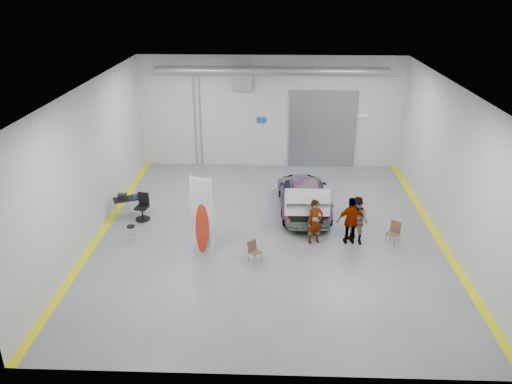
{
  "coord_description": "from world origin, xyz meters",
  "views": [
    {
      "loc": [
        0.14,
        -18.18,
        9.7
      ],
      "look_at": [
        -0.54,
        0.71,
        1.5
      ],
      "focal_mm": 35.0,
      "sensor_mm": 36.0,
      "label": 1
    }
  ],
  "objects_px": {
    "folding_chair_far": "(392,237)",
    "person_b": "(357,221)",
    "folding_chair_near": "(255,256)",
    "sedan_car": "(304,194)",
    "person_c": "(351,221)",
    "shop_stool": "(131,233)",
    "office_chair": "(142,208)",
    "surfboard_display": "(204,221)",
    "person_a": "(315,222)",
    "work_table": "(127,198)"
  },
  "relations": [
    {
      "from": "folding_chair_far",
      "to": "person_b",
      "type": "bearing_deg",
      "value": -142.05
    },
    {
      "from": "folding_chair_near",
      "to": "sedan_car",
      "type": "bearing_deg",
      "value": 25.93
    },
    {
      "from": "sedan_car",
      "to": "person_b",
      "type": "height_order",
      "value": "person_b"
    },
    {
      "from": "folding_chair_far",
      "to": "office_chair",
      "type": "bearing_deg",
      "value": -151.7
    },
    {
      "from": "person_a",
      "to": "folding_chair_near",
      "type": "xyz_separation_m",
      "value": [
        -2.29,
        -1.59,
        -0.65
      ]
    },
    {
      "from": "sedan_car",
      "to": "folding_chair_near",
      "type": "distance_m",
      "value": 4.99
    },
    {
      "from": "person_b",
      "to": "folding_chair_far",
      "type": "xyz_separation_m",
      "value": [
        1.43,
        -0.01,
        -0.69
      ]
    },
    {
      "from": "person_b",
      "to": "person_c",
      "type": "xyz_separation_m",
      "value": [
        -0.23,
        0.0,
        -0.0
      ]
    },
    {
      "from": "surfboard_display",
      "to": "folding_chair_near",
      "type": "xyz_separation_m",
      "value": [
        1.94,
        -0.74,
        -1.04
      ]
    },
    {
      "from": "person_b",
      "to": "person_c",
      "type": "distance_m",
      "value": 0.23
    },
    {
      "from": "surfboard_display",
      "to": "office_chair",
      "type": "height_order",
      "value": "surfboard_display"
    },
    {
      "from": "person_a",
      "to": "work_table",
      "type": "relative_size",
      "value": 1.29
    },
    {
      "from": "person_b",
      "to": "shop_stool",
      "type": "xyz_separation_m",
      "value": [
        -8.88,
        -0.13,
        -0.65
      ]
    },
    {
      "from": "person_a",
      "to": "folding_chair_near",
      "type": "relative_size",
      "value": 2.2
    },
    {
      "from": "surfboard_display",
      "to": "shop_stool",
      "type": "xyz_separation_m",
      "value": [
        -3.03,
        0.71,
        -0.97
      ]
    },
    {
      "from": "folding_chair_near",
      "to": "person_c",
      "type": "bearing_deg",
      "value": -16.97
    },
    {
      "from": "folding_chair_far",
      "to": "office_chair",
      "type": "xyz_separation_m",
      "value": [
        -10.34,
        1.81,
        0.23
      ]
    },
    {
      "from": "sedan_car",
      "to": "person_c",
      "type": "bearing_deg",
      "value": 117.58
    },
    {
      "from": "person_a",
      "to": "work_table",
      "type": "xyz_separation_m",
      "value": [
        -8.05,
        2.22,
        -0.11
      ]
    },
    {
      "from": "person_a",
      "to": "person_c",
      "type": "bearing_deg",
      "value": -19.69
    },
    {
      "from": "surfboard_display",
      "to": "work_table",
      "type": "distance_m",
      "value": 4.92
    },
    {
      "from": "surfboard_display",
      "to": "shop_stool",
      "type": "distance_m",
      "value": 3.26
    },
    {
      "from": "sedan_car",
      "to": "shop_stool",
      "type": "xyz_separation_m",
      "value": [
        -6.97,
        -3.09,
        -0.44
      ]
    },
    {
      "from": "sedan_car",
      "to": "shop_stool",
      "type": "bearing_deg",
      "value": 21.73
    },
    {
      "from": "person_b",
      "to": "office_chair",
      "type": "xyz_separation_m",
      "value": [
        -8.91,
        1.8,
        -0.46
      ]
    },
    {
      "from": "person_c",
      "to": "person_a",
      "type": "bearing_deg",
      "value": -4.9
    },
    {
      "from": "shop_stool",
      "to": "work_table",
      "type": "distance_m",
      "value": 2.53
    },
    {
      "from": "person_c",
      "to": "folding_chair_near",
      "type": "distance_m",
      "value": 4.08
    },
    {
      "from": "folding_chair_near",
      "to": "person_b",
      "type": "bearing_deg",
      "value": -18.2
    },
    {
      "from": "person_b",
      "to": "person_a",
      "type": "bearing_deg",
      "value": -144.44
    },
    {
      "from": "person_a",
      "to": "surfboard_display",
      "type": "bearing_deg",
      "value": 171.64
    },
    {
      "from": "office_chair",
      "to": "folding_chair_far",
      "type": "bearing_deg",
      "value": 2.34
    },
    {
      "from": "person_b",
      "to": "office_chair",
      "type": "relative_size",
      "value": 1.67
    },
    {
      "from": "person_c",
      "to": "sedan_car",
      "type": "bearing_deg",
      "value": -65.15
    },
    {
      "from": "sedan_car",
      "to": "person_c",
      "type": "distance_m",
      "value": 3.41
    },
    {
      "from": "office_chair",
      "to": "surfboard_display",
      "type": "bearing_deg",
      "value": -28.69
    },
    {
      "from": "sedan_car",
      "to": "work_table",
      "type": "distance_m",
      "value": 7.8
    },
    {
      "from": "surfboard_display",
      "to": "folding_chair_near",
      "type": "height_order",
      "value": "surfboard_display"
    },
    {
      "from": "person_a",
      "to": "office_chair",
      "type": "bearing_deg",
      "value": 146.42
    },
    {
      "from": "person_b",
      "to": "surfboard_display",
      "type": "bearing_deg",
      "value": -136.21
    },
    {
      "from": "folding_chair_near",
      "to": "folding_chair_far",
      "type": "height_order",
      "value": "folding_chair_far"
    },
    {
      "from": "folding_chair_near",
      "to": "work_table",
      "type": "relative_size",
      "value": 0.59
    },
    {
      "from": "person_c",
      "to": "office_chair",
      "type": "relative_size",
      "value": 1.66
    },
    {
      "from": "folding_chair_near",
      "to": "office_chair",
      "type": "bearing_deg",
      "value": 105.54
    },
    {
      "from": "person_c",
      "to": "shop_stool",
      "type": "height_order",
      "value": "person_c"
    },
    {
      "from": "person_b",
      "to": "surfboard_display",
      "type": "xyz_separation_m",
      "value": [
        -5.86,
        -0.85,
        0.32
      ]
    },
    {
      "from": "person_a",
      "to": "shop_stool",
      "type": "relative_size",
      "value": 2.78
    },
    {
      "from": "sedan_car",
      "to": "office_chair",
      "type": "distance_m",
      "value": 7.09
    },
    {
      "from": "sedan_car",
      "to": "person_a",
      "type": "distance_m",
      "value": 2.97
    },
    {
      "from": "person_a",
      "to": "surfboard_display",
      "type": "xyz_separation_m",
      "value": [
        -4.22,
        -0.85,
        0.39
      ]
    }
  ]
}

